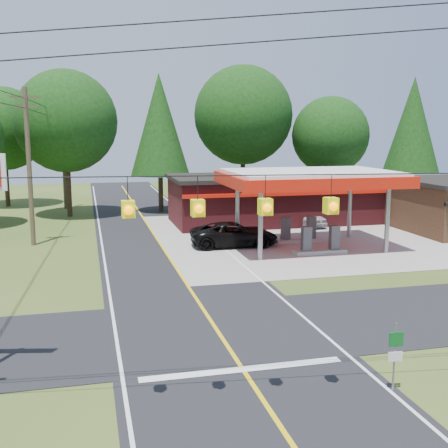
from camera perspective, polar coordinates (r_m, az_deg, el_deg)
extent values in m
plane|color=#344D1B|center=(21.35, -0.74, -10.75)|extent=(120.00, 120.00, 0.00)
cube|color=black|center=(21.34, -0.74, -10.73)|extent=(8.00, 120.00, 0.02)
cube|color=black|center=(21.34, -0.74, -10.72)|extent=(70.00, 7.00, 0.02)
cube|color=yellow|center=(21.34, -0.74, -10.69)|extent=(0.15, 110.00, 0.00)
cylinder|color=gray|center=(31.91, 3.73, 0.00)|extent=(0.28, 0.28, 4.20)
cylinder|color=gray|center=(36.65, 1.38, 1.28)|extent=(0.28, 0.28, 4.20)
cylinder|color=gray|center=(35.14, 16.27, 0.53)|extent=(0.28, 0.28, 4.20)
cylinder|color=gray|center=(39.49, 12.66, 1.65)|extent=(0.28, 0.28, 4.20)
cube|color=red|center=(35.32, 8.76, 4.53)|extent=(10.60, 7.40, 0.70)
cube|color=white|center=(35.29, 8.78, 5.18)|extent=(10.00, 7.00, 0.25)
cube|color=#9E9B93|center=(34.32, 9.73, -2.78)|extent=(3.20, 0.90, 0.22)
cube|color=#3F3F44|center=(33.81, 8.37, -1.51)|extent=(0.55, 0.45, 1.50)
cube|color=#3F3F44|center=(34.52, 11.14, -1.36)|extent=(0.55, 0.45, 1.50)
cube|color=#9E9B93|center=(37.58, 7.55, -1.64)|extent=(3.20, 0.90, 0.22)
cube|color=#3F3F44|center=(37.11, 6.28, -0.47)|extent=(0.55, 0.45, 1.50)
cube|color=#3F3F44|center=(37.76, 8.85, -0.35)|extent=(0.55, 0.45, 1.50)
cube|color=#58191D|center=(45.26, 5.00, 2.41)|extent=(16.00, 7.00, 3.50)
cube|color=black|center=(45.06, 5.04, 4.80)|extent=(16.40, 7.40, 0.30)
cube|color=red|center=(41.78, 6.61, 3.08)|extent=(16.00, 0.50, 0.25)
cylinder|color=#473828|center=(37.73, -19.18, 5.42)|extent=(0.30, 0.30, 10.00)
cube|color=#473828|center=(37.70, -19.56, 12.10)|extent=(1.80, 0.12, 0.12)
cube|color=#473828|center=(37.67, -19.50, 11.19)|extent=(1.40, 0.12, 0.12)
cylinder|color=#473828|center=(54.59, -15.99, 6.47)|extent=(0.30, 0.30, 9.50)
cube|color=#FFFE0D|center=(13.96, -9.71, 1.50)|extent=(0.32, 0.32, 0.42)
cube|color=#FFFE0D|center=(13.98, -2.69, 1.64)|extent=(0.32, 0.32, 0.42)
cube|color=#FFFE0D|center=(14.22, 4.21, 1.76)|extent=(0.32, 0.32, 0.42)
cube|color=#FFFE0D|center=(14.65, 10.79, 1.84)|extent=(0.32, 0.32, 0.42)
cylinder|color=#332316|center=(49.77, -15.48, 3.43)|extent=(0.44, 0.44, 4.68)
sphere|color=black|center=(49.51, -15.79, 10.03)|extent=(8.58, 8.58, 8.58)
cylinder|color=#332316|center=(51.18, -6.45, 3.68)|extent=(0.44, 0.44, 4.32)
cone|color=black|center=(50.91, -6.57, 10.01)|extent=(5.28, 5.28, 9.00)
cylinder|color=#332316|center=(53.72, 1.92, 4.41)|extent=(0.44, 0.44, 5.04)
sphere|color=black|center=(53.51, 1.96, 10.99)|extent=(9.24, 9.24, 9.24)
cylinder|color=#332316|center=(54.64, 10.61, 3.77)|extent=(0.44, 0.44, 3.96)
sphere|color=black|center=(54.37, 10.77, 8.85)|extent=(7.26, 7.26, 7.26)
cylinder|color=#332316|center=(57.54, 18.32, 3.91)|extent=(0.44, 0.44, 4.32)
cone|color=black|center=(57.29, 18.63, 9.53)|extent=(5.28, 5.28, 9.00)
cylinder|color=#332316|center=(58.21, -21.20, 3.81)|extent=(0.44, 0.44, 4.32)
sphere|color=black|center=(57.97, -21.52, 9.01)|extent=(7.92, 7.92, 7.92)
imported|color=black|center=(35.79, 1.02, -1.08)|extent=(5.84, 5.84, 1.54)
imported|color=silver|center=(43.89, 8.46, 0.78)|extent=(4.43, 4.43, 1.48)
cylinder|color=gray|center=(17.10, 16.93, -12.83)|extent=(0.06, 0.06, 2.05)
cube|color=#0C591E|center=(16.87, 17.09, -11.14)|extent=(0.42, 0.07, 0.42)
cube|color=white|center=(17.05, 17.00, -12.75)|extent=(0.42, 0.07, 0.28)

